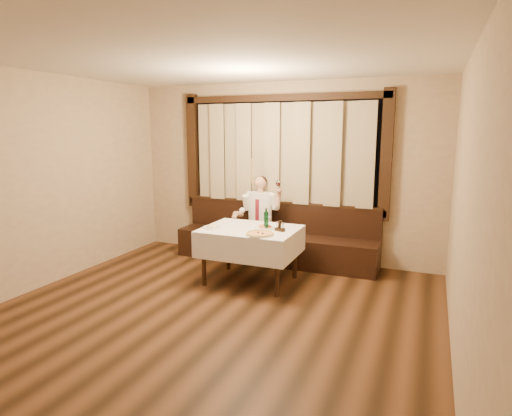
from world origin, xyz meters
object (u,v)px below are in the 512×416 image
at_px(cruet_caddy, 280,227).
at_px(seated_man, 259,212).
at_px(pizza, 260,234).
at_px(pasta_red, 265,225).
at_px(dining_table, 250,236).
at_px(pasta_cream, 213,225).
at_px(green_bottle, 266,220).
at_px(banquette, 276,242).

xyz_separation_m(cruet_caddy, seated_man, (-0.68, 0.94, -0.01)).
height_order(pizza, pasta_red, pasta_red).
height_order(pizza, seated_man, seated_man).
bearing_deg(dining_table, pizza, -49.63).
xyz_separation_m(pasta_red, pasta_cream, (-0.67, -0.25, -0.00)).
xyz_separation_m(pizza, pasta_cream, (-0.74, 0.13, 0.02)).
height_order(cruet_caddy, seated_man, seated_man).
distance_m(dining_table, green_bottle, 0.32).
bearing_deg(seated_man, green_bottle, -62.50).
xyz_separation_m(dining_table, pasta_cream, (-0.48, -0.18, 0.14)).
relative_size(banquette, pizza, 8.65).
distance_m(pasta_red, seated_man, 0.97).
bearing_deg(pizza, pasta_red, 101.13).
relative_size(pasta_red, seated_man, 0.21).
relative_size(dining_table, pasta_red, 4.43).
bearing_deg(green_bottle, pizza, -82.83).
height_order(pasta_red, seated_man, seated_man).
height_order(pasta_red, cruet_caddy, cruet_caddy).
xyz_separation_m(pasta_red, cruet_caddy, (0.24, -0.07, 0.01)).
bearing_deg(pasta_red, banquette, 101.06).
bearing_deg(seated_man, dining_table, -74.69).
relative_size(banquette, dining_table, 2.52).
relative_size(dining_table, pizza, 3.43).
bearing_deg(banquette, pizza, -78.92).
distance_m(dining_table, pizza, 0.42).
distance_m(pasta_cream, seated_man, 1.13).
relative_size(banquette, pasta_cream, 12.58).
bearing_deg(dining_table, banquette, 90.00).
bearing_deg(banquette, dining_table, -90.00).
height_order(pasta_cream, green_bottle, green_bottle).
bearing_deg(green_bottle, seated_man, 117.50).
xyz_separation_m(dining_table, green_bottle, (0.22, 0.02, 0.23)).
height_order(pizza, pasta_cream, pasta_cream).
relative_size(dining_table, pasta_cream, 4.99).
bearing_deg(pizza, pasta_cream, 170.00).
xyz_separation_m(pasta_cream, cruet_caddy, (0.91, 0.17, 0.01)).
bearing_deg(cruet_caddy, green_bottle, -170.23).
height_order(banquette, pasta_cream, banquette).
distance_m(pasta_red, cruet_caddy, 0.25).
bearing_deg(cruet_caddy, pizza, -101.01).
bearing_deg(pasta_cream, dining_table, 19.93).
relative_size(pizza, cruet_caddy, 2.62).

